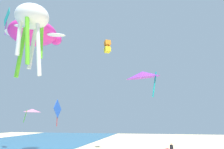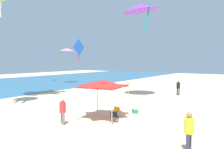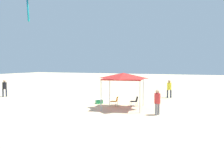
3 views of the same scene
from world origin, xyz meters
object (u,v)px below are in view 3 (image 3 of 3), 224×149
Objects in this scene: cooler_box at (99,101)px; person_by_tent at (169,87)px; folding_chair_right_of_tent at (115,101)px; person_beachcomber at (5,87)px; person_watching_sky at (157,100)px; folding_chair_facing_ocean at (135,100)px; canopy_tent at (123,76)px.

person_by_tent is at bearing -133.33° from cooler_box.
person_beachcomber reaches higher than folding_chair_right_of_tent.
person_by_tent is (-17.06, -5.96, 0.02)m from person_beachcomber.
cooler_box is 0.40× the size of person_watching_sky.
cooler_box is at bearing -115.25° from folding_chair_facing_ocean.
person_by_tent reaches higher than cooler_box.
canopy_tent reaches higher than person_by_tent.
person_watching_sky is at bearing 156.81° from canopy_tent.
folding_chair_facing_ocean is at bearing -113.94° from canopy_tent.
person_watching_sky is at bearing 92.06° from person_by_tent.
cooler_box is 0.39× the size of person_beachcomber.
person_by_tent reaches higher than person_watching_sky.
person_beachcomber is 17.41m from person_watching_sky.
canopy_tent reaches higher than person_watching_sky.
person_watching_sky reaches higher than cooler_box.
person_watching_sky is (-5.72, 2.48, 0.86)m from cooler_box.
cooler_box is at bearing -23.65° from canopy_tent.
person_watching_sky reaches higher than folding_chair_facing_ocean.
person_beachcomber is at bearing -116.63° from folding_chair_facing_ocean.
canopy_tent is 4.20× the size of folding_chair_facing_ocean.
cooler_box is 11.56m from person_beachcomber.
folding_chair_right_of_tent is 1.88m from cooler_box.
folding_chair_right_of_tent is 13.33m from person_beachcomber.
person_by_tent reaches higher than person_beachcomber.
folding_chair_right_of_tent is 0.43× the size of person_by_tent.
canopy_tent is 2.44m from folding_chair_right_of_tent.
cooler_box is 6.29m from person_watching_sky.
person_by_tent is at bearing -111.47° from canopy_tent.
person_by_tent reaches higher than folding_chair_right_of_tent.
person_beachcomber is 18.07m from person_by_tent.
canopy_tent is 4.20× the size of folding_chair_right_of_tent.
person_beachcomber is (14.28, -1.11, -1.51)m from canopy_tent.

